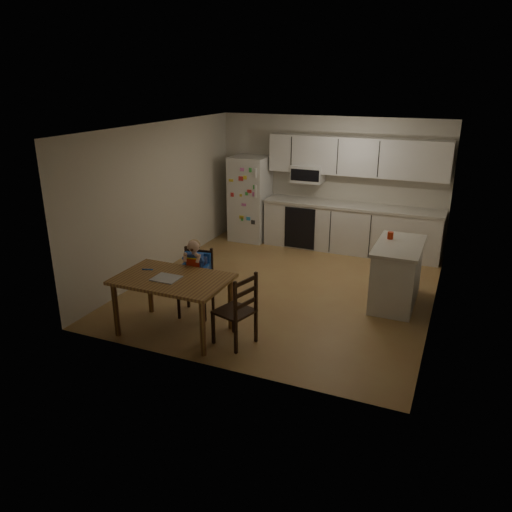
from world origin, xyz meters
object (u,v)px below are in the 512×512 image
Objects in this scene: kitchen_island at (397,274)px; dining_table at (173,285)px; refrigerator at (250,199)px; red_cup at (390,235)px; chair_booster at (196,269)px; chair_side at (240,306)px.

dining_table is at bearing -140.71° from kitchen_island.
red_cup is (3.08, -1.82, 0.12)m from refrigerator.
red_cup is (-0.17, 0.20, 0.51)m from kitchen_island.
kitchen_island is 2.93m from chair_booster.
red_cup is at bearing 24.52° from chair_booster.
chair_booster reaches higher than chair_side.
refrigerator is 3.85m from kitchen_island.
red_cup is 0.07× the size of dining_table.
refrigerator is 4.16m from dining_table.
kitchen_island is at bearing 158.69° from chair_side.
red_cup reaches higher than kitchen_island.
kitchen_island is at bearing 39.29° from dining_table.
kitchen_island is 1.31× the size of chair_side.
red_cup is at bearing 129.35° from kitchen_island.
refrigerator is 1.79× the size of chair_side.
dining_table is at bearing -80.04° from refrigerator.
red_cup is 0.10× the size of chair_booster.
red_cup reaches higher than dining_table.
chair_booster is at bearing -105.46° from chair_side.
refrigerator reaches higher than kitchen_island.
refrigerator is at bearing -141.32° from chair_side.
chair_side is (1.66, -4.07, -0.31)m from refrigerator.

